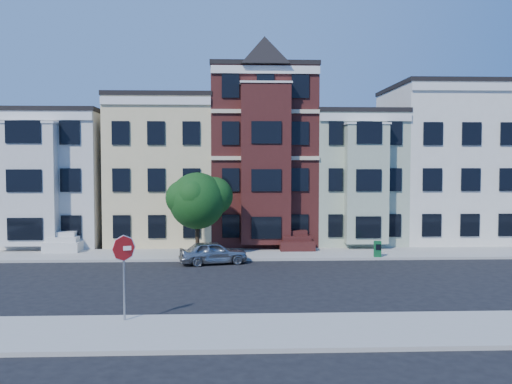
{
  "coord_description": "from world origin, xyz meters",
  "views": [
    {
      "loc": [
        -2.19,
        -26.75,
        5.74
      ],
      "look_at": [
        -0.93,
        2.55,
        4.2
      ],
      "focal_mm": 40.0,
      "sensor_mm": 36.0,
      "label": 1
    }
  ],
  "objects_px": {
    "street_tree": "(197,205)",
    "newspaper_box": "(377,249)",
    "stop_sign": "(124,272)",
    "parked_car": "(213,252)"
  },
  "relations": [
    {
      "from": "newspaper_box",
      "to": "stop_sign",
      "type": "xyz_separation_m",
      "value": [
        -12.4,
        -12.99,
        1.24
      ]
    },
    {
      "from": "parked_car",
      "to": "newspaper_box",
      "type": "xyz_separation_m",
      "value": [
        9.64,
        1.1,
        -0.03
      ]
    },
    {
      "from": "stop_sign",
      "to": "newspaper_box",
      "type": "bearing_deg",
      "value": 27.74
    },
    {
      "from": "stop_sign",
      "to": "parked_car",
      "type": "bearing_deg",
      "value": 58.35
    },
    {
      "from": "newspaper_box",
      "to": "stop_sign",
      "type": "height_order",
      "value": "stop_sign"
    },
    {
      "from": "parked_car",
      "to": "newspaper_box",
      "type": "relative_size",
      "value": 4.08
    },
    {
      "from": "street_tree",
      "to": "newspaper_box",
      "type": "distance_m",
      "value": 10.97
    },
    {
      "from": "parked_car",
      "to": "stop_sign",
      "type": "height_order",
      "value": "stop_sign"
    },
    {
      "from": "street_tree",
      "to": "newspaper_box",
      "type": "relative_size",
      "value": 6.57
    },
    {
      "from": "street_tree",
      "to": "stop_sign",
      "type": "bearing_deg",
      "value": -97.38
    }
  ]
}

